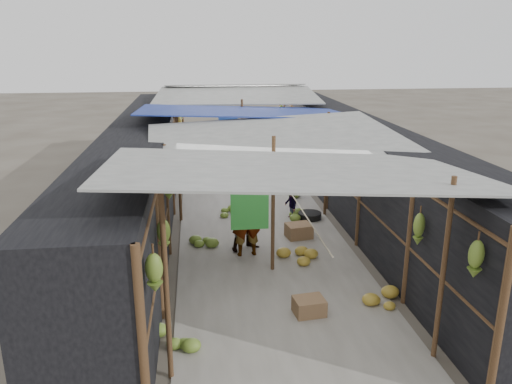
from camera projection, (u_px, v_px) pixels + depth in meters
name	position (u px, v px, depth m)	size (l,w,h in m)	color
ground	(306.00, 367.00, 6.72)	(80.00, 80.00, 0.00)	#6B6356
aisle_slab	(252.00, 211.00, 12.90)	(3.60, 16.00, 0.02)	#9E998E
stall_left	(143.00, 171.00, 12.26)	(1.40, 15.00, 2.30)	black
stall_right	(355.00, 165.00, 12.88)	(1.40, 15.00, 2.30)	black
crate_near	(299.00, 231.00, 11.09)	(0.54, 0.43, 0.33)	#9A6F4E
crate_mid	(309.00, 307.00, 7.96)	(0.48, 0.38, 0.29)	#9A6F4E
crate_back	(211.00, 181.00, 15.17)	(0.45, 0.37, 0.29)	#9A6F4E
black_basin	(310.00, 216.00, 12.30)	(0.57, 0.57, 0.17)	black
vendor_elderly	(246.00, 218.00, 9.99)	(0.60, 0.39, 1.64)	white
shopper_blue	(249.00, 214.00, 10.29)	(0.77, 0.60, 1.59)	navy
vendor_seated	(291.00, 202.00, 12.26)	(0.54, 0.31, 0.84)	#47423E
market_canopy	(251.00, 116.00, 12.53)	(5.62, 15.20, 2.77)	brown
hanging_bananas	(249.00, 152.00, 12.01)	(3.95, 13.93, 0.84)	olive
floor_bananas	(245.00, 215.00, 12.13)	(4.05, 10.58, 0.35)	olive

